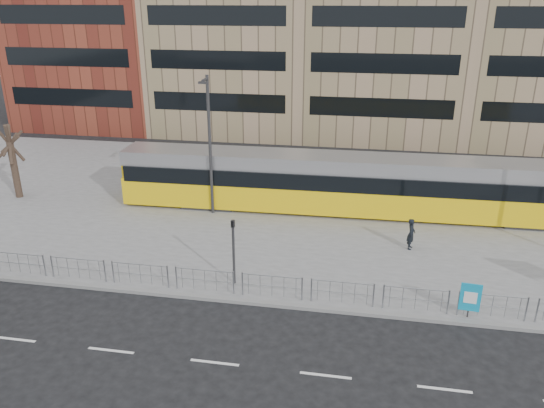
% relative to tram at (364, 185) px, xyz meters
% --- Properties ---
extents(ground, '(120.00, 120.00, 0.00)m').
position_rel_tram_xyz_m(ground, '(-3.00, -11.05, -1.88)').
color(ground, black).
rests_on(ground, ground).
extents(plaza, '(64.00, 24.00, 0.15)m').
position_rel_tram_xyz_m(plaza, '(-3.00, 0.95, -1.81)').
color(plaza, slate).
rests_on(plaza, ground).
extents(kerb, '(64.00, 0.25, 0.17)m').
position_rel_tram_xyz_m(kerb, '(-3.00, -11.00, -1.81)').
color(kerb, gray).
rests_on(kerb, ground).
extents(pedestrian_barrier, '(32.07, 0.07, 1.10)m').
position_rel_tram_xyz_m(pedestrian_barrier, '(-1.00, -10.55, -0.90)').
color(pedestrian_barrier, '#95989D').
rests_on(pedestrian_barrier, plaza).
extents(road_markings, '(62.00, 0.12, 0.01)m').
position_rel_tram_xyz_m(road_markings, '(-2.00, -15.05, -1.88)').
color(road_markings, white).
rests_on(road_markings, ground).
extents(tram, '(29.35, 3.36, 3.45)m').
position_rel_tram_xyz_m(tram, '(0.00, 0.00, 0.00)').
color(tram, yellow).
rests_on(tram, plaza).
extents(ad_panel, '(0.82, 0.14, 1.53)m').
position_rel_tram_xyz_m(ad_panel, '(4.40, -10.64, -0.84)').
color(ad_panel, '#2D2D30').
rests_on(ad_panel, plaza).
extents(pedestrian, '(0.51, 0.67, 1.64)m').
position_rel_tram_xyz_m(pedestrian, '(2.49, -4.59, -0.91)').
color(pedestrian, black).
rests_on(pedestrian, plaza).
extents(traffic_light_west, '(0.18, 0.21, 3.10)m').
position_rel_tram_xyz_m(traffic_light_west, '(-5.59, -9.63, 0.24)').
color(traffic_light_west, '#2D2D30').
rests_on(traffic_light_west, plaza).
extents(lamp_post_west, '(0.45, 1.04, 8.15)m').
position_rel_tram_xyz_m(lamp_post_west, '(-8.89, -1.74, 2.72)').
color(lamp_post_west, '#2D2D30').
rests_on(lamp_post_west, plaza).
extents(bare_tree, '(4.37, 4.37, 6.98)m').
position_rel_tram_xyz_m(bare_tree, '(-22.02, -1.27, 3.25)').
color(bare_tree, '#2F221A').
rests_on(bare_tree, plaza).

